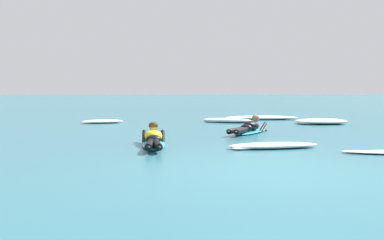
{
  "coord_description": "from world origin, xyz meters",
  "views": [
    {
      "loc": [
        -1.89,
        -7.27,
        1.32
      ],
      "look_at": [
        -0.87,
        5.24,
        0.43
      ],
      "focal_mm": 44.79,
      "sensor_mm": 36.0,
      "label": 1
    }
  ],
  "objects": [
    {
      "name": "whitewater_front",
      "position": [
        0.66,
        2.66,
        0.06
      ],
      "size": [
        2.03,
        0.74,
        0.13
      ],
      "color": "white",
      "rests_on": "ground"
    },
    {
      "name": "whitewater_far_band",
      "position": [
        4.0,
        9.07,
        0.09
      ],
      "size": [
        1.91,
        1.27,
        0.19
      ],
      "color": "white",
      "rests_on": "ground"
    },
    {
      "name": "whitewater_back",
      "position": [
        2.41,
        11.38,
        0.07
      ],
      "size": [
        2.93,
        0.93,
        0.16
      ],
      "color": "white",
      "rests_on": "ground"
    },
    {
      "name": "whitewater_mid_left",
      "position": [
        -3.71,
        10.01,
        0.06
      ],
      "size": [
        1.57,
        0.88,
        0.13
      ],
      "color": "white",
      "rests_on": "ground"
    },
    {
      "name": "ground_plane",
      "position": [
        0.0,
        10.0,
        0.0
      ],
      "size": [
        120.0,
        120.0,
        0.0
      ],
      "primitive_type": "plane",
      "color": "#2D6B7A"
    },
    {
      "name": "whitewater_mid_right",
      "position": [
        0.79,
        9.96,
        0.08
      ],
      "size": [
        1.89,
        1.13,
        0.17
      ],
      "color": "white",
      "rests_on": "ground"
    },
    {
      "name": "surfer_near",
      "position": [
        -1.89,
        3.3,
        0.14
      ],
      "size": [
        0.53,
        2.73,
        0.54
      ],
      "color": "#2DB2D1",
      "rests_on": "ground"
    },
    {
      "name": "surfer_far",
      "position": [
        0.81,
        5.98,
        0.14
      ],
      "size": [
        1.65,
        2.29,
        0.53
      ],
      "color": "#2DB2D1",
      "rests_on": "ground"
    }
  ]
}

